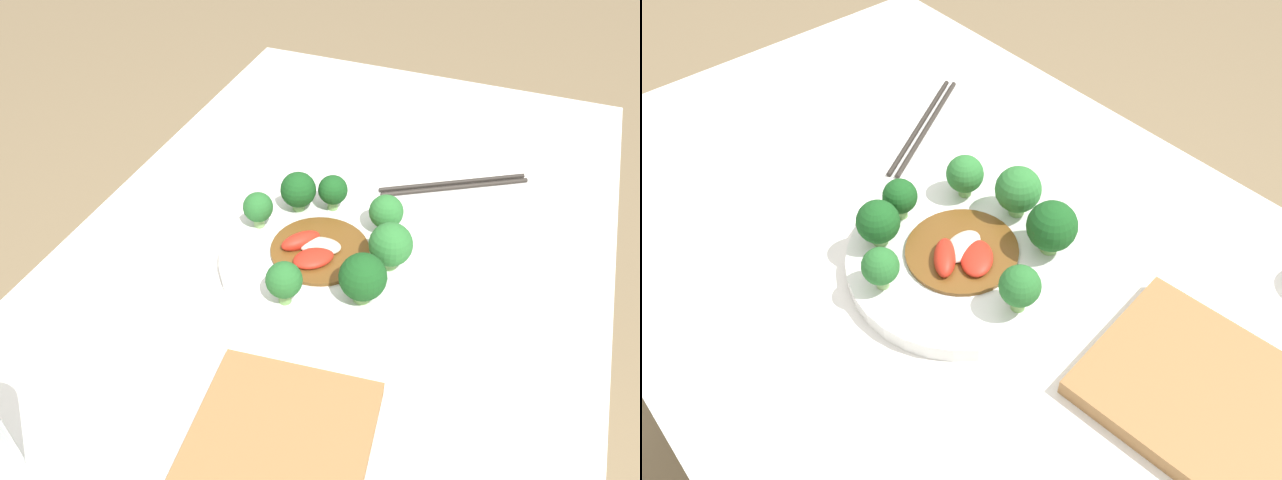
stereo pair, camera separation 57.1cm
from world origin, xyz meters
TOP-DOWN VIEW (x-y plane):
  - table at (0.00, 0.00)m, footprint 1.14×0.72m
  - plate at (-0.02, 0.01)m, footprint 0.27×0.27m
  - broccoli_west at (-0.12, 0.02)m, footprint 0.04×0.04m
  - broccoli_southeast at (0.05, -0.06)m, footprint 0.05×0.05m
  - broccoli_northeast at (0.05, 0.07)m, footprint 0.05×0.05m
  - broccoli_east at (0.07, 0.03)m, footprint 0.04×0.04m
  - broccoli_southwest at (-0.08, -0.07)m, footprint 0.06×0.06m
  - broccoli_north at (-0.00, 0.11)m, footprint 0.04×0.04m
  - broccoli_south at (-0.01, -0.08)m, footprint 0.06×0.06m
  - stirfry_center at (-0.02, 0.01)m, footprint 0.13×0.13m
  - chopsticks at (0.21, -0.12)m, footprint 0.13×0.21m

SIDE VIEW (x-z plane):
  - table at x=0.00m, z-range 0.00..0.78m
  - chopsticks at x=0.21m, z-range 0.78..0.79m
  - plate at x=-0.02m, z-range 0.78..0.80m
  - stirfry_center at x=-0.02m, z-range 0.80..0.82m
  - broccoli_north at x=0.00m, z-range 0.80..0.86m
  - broccoli_east at x=0.07m, z-range 0.80..0.86m
  - broccoli_southeast at x=0.05m, z-range 0.80..0.86m
  - broccoli_northeast at x=0.05m, z-range 0.80..0.86m
  - broccoli_west at x=-0.12m, z-range 0.81..0.86m
  - broccoli_south at x=-0.01m, z-range 0.80..0.87m
  - broccoli_southwest at x=-0.08m, z-range 0.80..0.87m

